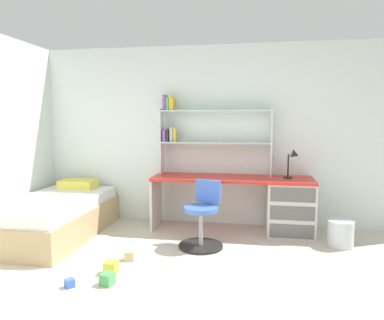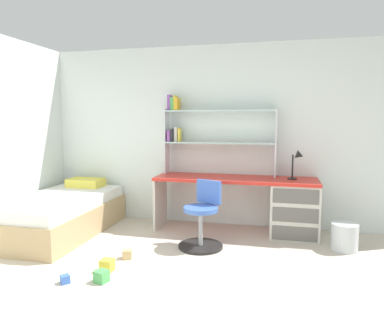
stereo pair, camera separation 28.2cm
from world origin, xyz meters
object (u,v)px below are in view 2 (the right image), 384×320
Objects in this scene: toy_block_blue_0 at (65,279)px; toy_block_natural_3 at (127,254)px; bookshelf_hutch at (206,129)px; bed_platform at (60,214)px; waste_bin at (345,237)px; swivel_chair at (202,222)px; desk_lamp at (298,160)px; toy_block_yellow_1 at (107,265)px; toy_block_green_2 at (101,276)px; desk at (278,204)px.

toy_block_natural_3 reaches higher than toy_block_blue_0.
bookshelf_hutch is 2.25m from bed_platform.
swivel_chair is at bearing -170.25° from waste_bin.
desk_lamp is 2.60m from toy_block_yellow_1.
toy_block_blue_0 is (0.90, -1.29, -0.21)m from bed_platform.
bookshelf_hutch is 15.76× the size of toy_block_natural_3.
bed_platform is 1.59m from toy_block_blue_0.
desk_lamp is at bearing 34.24° from toy_block_natural_3.
desk_lamp is at bearing 142.37° from waste_bin.
waste_bin is 2.71m from toy_block_green_2.
toy_block_natural_3 is (1.21, -0.61, -0.20)m from bed_platform.
toy_block_yellow_1 is at bearing -139.83° from desk_lamp.
toy_block_blue_0 is 0.64× the size of toy_block_yellow_1.
toy_block_yellow_1 is at bearing 104.83° from toy_block_green_2.
bed_platform is at bearing 124.99° from toy_block_blue_0.
swivel_chair is 1.20m from toy_block_yellow_1.
toy_block_green_2 is at bearing -131.21° from desk.
toy_block_yellow_1 is (-0.64, -1.74, -1.30)m from bookshelf_hutch.
desk reaches higher than toy_block_green_2.
toy_block_green_2 is at bearing -148.83° from waste_bin.
swivel_chair is at bearing -81.78° from bookshelf_hutch.
toy_block_yellow_1 is at bearing -130.75° from swivel_chair.
bookshelf_hutch reaches higher than desk.
bookshelf_hutch is at bearing 161.62° from waste_bin.
desk is 21.83× the size of toy_block_natural_3.
bed_platform is at bearing 140.34° from toy_block_yellow_1.
bookshelf_hutch is 1.28m from desk_lamp.
bed_platform is 18.97× the size of toy_block_natural_3.
waste_bin is at bearing 9.75° from swivel_chair.
swivel_chair is 1.61m from toy_block_blue_0.
desk reaches higher than toy_block_yellow_1.
bed_platform reaches higher than toy_block_blue_0.
swivel_chair reaches higher than desk.
toy_block_green_2 is (-0.70, -1.12, -0.25)m from swivel_chair.
toy_block_blue_0 is 0.79× the size of toy_block_natural_3.
waste_bin is (1.61, 0.28, -0.15)m from swivel_chair.
swivel_chair is at bearing 50.24° from toy_block_blue_0.
bed_platform is at bearing 153.26° from toy_block_natural_3.
toy_block_yellow_1 reaches higher than toy_block_natural_3.
waste_bin reaches higher than toy_block_green_2.
toy_block_blue_0 is at bearing -55.01° from bed_platform.
toy_block_yellow_1 is (-1.86, -1.57, -0.92)m from desk_lamp.
desk is at bearing 48.79° from toy_block_green_2.
swivel_chair is 1.92m from bed_platform.
bed_platform is 1.71m from toy_block_green_2.
bookshelf_hutch is at bearing 169.63° from desk.
bookshelf_hutch is at bearing 69.71° from toy_block_yellow_1.
bookshelf_hutch reaches higher than swivel_chair.
waste_bin is at bearing 31.17° from toy_block_green_2.
bookshelf_hutch is at bearing 23.61° from bed_platform.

